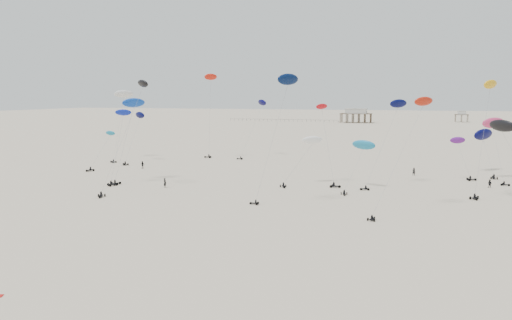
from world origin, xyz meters
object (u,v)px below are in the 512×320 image
(pavilion_small, at_px, (462,117))
(rig_4, at_px, (306,149))
(rig_9, at_px, (283,96))
(spectator_0, at_px, (165,187))
(pavilion_main, at_px, (356,116))
(rig_0, at_px, (131,115))

(pavilion_small, distance_m, rig_4, 279.41)
(rig_9, distance_m, spectator_0, 32.71)
(rig_4, height_order, spectator_0, rig_4)
(pavilion_main, distance_m, rig_9, 264.33)
(rig_4, relative_size, spectator_0, 5.34)
(pavilion_small, distance_m, rig_0, 302.90)
(pavilion_small, xyz_separation_m, rig_4, (-54.41, -274.03, 3.76))
(pavilion_small, height_order, rig_9, rig_9)
(spectator_0, bearing_deg, pavilion_main, -73.55)
(rig_9, height_order, spectator_0, rig_9)
(rig_0, bearing_deg, rig_4, -173.93)
(rig_4, relative_size, rig_9, 0.53)
(rig_9, bearing_deg, rig_0, 78.35)
(rig_0, distance_m, spectator_0, 16.18)
(spectator_0, bearing_deg, rig_9, -173.57)
(rig_9, bearing_deg, pavilion_small, -15.95)
(pavilion_main, height_order, spectator_0, pavilion_main)
(rig_9, bearing_deg, spectator_0, 72.15)
(pavilion_main, bearing_deg, pavilion_small, 23.20)
(rig_0, bearing_deg, rig_9, 153.66)
(pavilion_main, relative_size, rig_0, 0.85)
(rig_4, bearing_deg, pavilion_main, -112.07)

